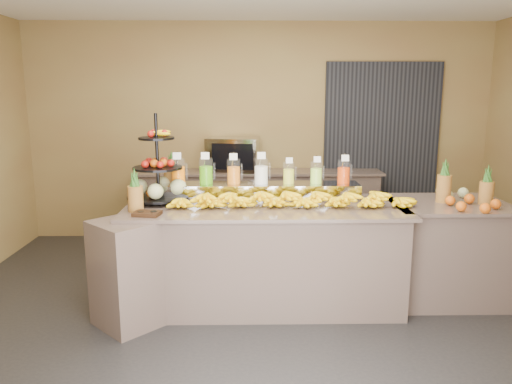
{
  "coord_description": "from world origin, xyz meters",
  "views": [
    {
      "loc": [
        -0.16,
        -4.06,
        1.95
      ],
      "look_at": [
        -0.08,
        0.3,
        1.06
      ],
      "focal_mm": 35.0,
      "sensor_mm": 36.0,
      "label": 1
    }
  ],
  "objects_px": {
    "fruit_stand": "(162,179)",
    "oven_warmer": "(233,154)",
    "right_fruit_pile": "(467,197)",
    "condiment_caddy": "(147,214)",
    "banana_heap": "(288,197)",
    "pitcher_tray": "(261,191)"
  },
  "relations": [
    {
      "from": "pitcher_tray",
      "to": "banana_heap",
      "type": "relative_size",
      "value": 0.86
    },
    {
      "from": "pitcher_tray",
      "to": "banana_heap",
      "type": "height_order",
      "value": "banana_heap"
    },
    {
      "from": "banana_heap",
      "to": "condiment_caddy",
      "type": "distance_m",
      "value": 1.24
    },
    {
      "from": "banana_heap",
      "to": "condiment_caddy",
      "type": "relative_size",
      "value": 10.1
    },
    {
      "from": "right_fruit_pile",
      "to": "oven_warmer",
      "type": "relative_size",
      "value": 0.75
    },
    {
      "from": "fruit_stand",
      "to": "right_fruit_pile",
      "type": "relative_size",
      "value": 1.7
    },
    {
      "from": "banana_heap",
      "to": "oven_warmer",
      "type": "xyz_separation_m",
      "value": [
        -0.55,
        1.97,
        0.13
      ]
    },
    {
      "from": "condiment_caddy",
      "to": "right_fruit_pile",
      "type": "relative_size",
      "value": 0.45
    },
    {
      "from": "pitcher_tray",
      "to": "banana_heap",
      "type": "xyz_separation_m",
      "value": [
        0.24,
        -0.3,
        0.01
      ]
    },
    {
      "from": "pitcher_tray",
      "to": "condiment_caddy",
      "type": "relative_size",
      "value": 8.66
    },
    {
      "from": "condiment_caddy",
      "to": "oven_warmer",
      "type": "height_order",
      "value": "oven_warmer"
    },
    {
      "from": "pitcher_tray",
      "to": "fruit_stand",
      "type": "distance_m",
      "value": 0.93
    },
    {
      "from": "fruit_stand",
      "to": "banana_heap",
      "type": "bearing_deg",
      "value": 5.98
    },
    {
      "from": "condiment_caddy",
      "to": "right_fruit_pile",
      "type": "distance_m",
      "value": 2.81
    },
    {
      "from": "fruit_stand",
      "to": "right_fruit_pile",
      "type": "distance_m",
      "value": 2.77
    },
    {
      "from": "right_fruit_pile",
      "to": "banana_heap",
      "type": "bearing_deg",
      "value": 179.46
    },
    {
      "from": "right_fruit_pile",
      "to": "fruit_stand",
      "type": "bearing_deg",
      "value": 175.28
    },
    {
      "from": "fruit_stand",
      "to": "oven_warmer",
      "type": "bearing_deg",
      "value": 87.37
    },
    {
      "from": "pitcher_tray",
      "to": "right_fruit_pile",
      "type": "xyz_separation_m",
      "value": [
        1.83,
        -0.32,
        0.01
      ]
    },
    {
      "from": "fruit_stand",
      "to": "condiment_caddy",
      "type": "xyz_separation_m",
      "value": [
        -0.04,
        -0.53,
        -0.19
      ]
    },
    {
      "from": "oven_warmer",
      "to": "right_fruit_pile",
      "type": "bearing_deg",
      "value": -34.86
    },
    {
      "from": "pitcher_tray",
      "to": "condiment_caddy",
      "type": "xyz_separation_m",
      "value": [
        -0.96,
        -0.62,
        -0.06
      ]
    }
  ]
}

